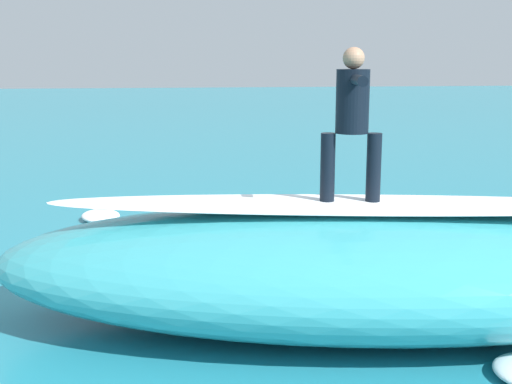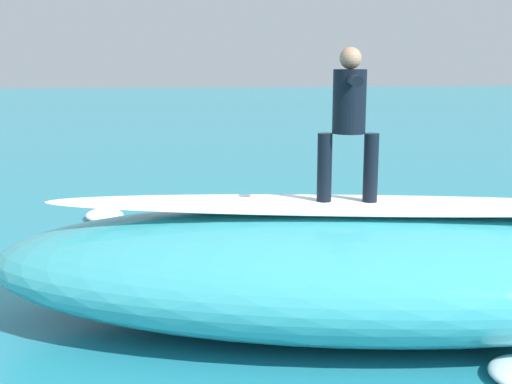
{
  "view_description": "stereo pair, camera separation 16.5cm",
  "coord_description": "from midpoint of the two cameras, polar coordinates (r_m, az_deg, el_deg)",
  "views": [
    {
      "loc": [
        1.52,
        9.32,
        2.89
      ],
      "look_at": [
        0.26,
        0.57,
        1.13
      ],
      "focal_mm": 47.01,
      "sensor_mm": 36.0,
      "label": 1
    },
    {
      "loc": [
        1.36,
        9.34,
        2.89
      ],
      "look_at": [
        0.26,
        0.57,
        1.13
      ],
      "focal_mm": 47.01,
      "sensor_mm": 36.0,
      "label": 2
    }
  ],
  "objects": [
    {
      "name": "ground_plane",
      "position": [
        9.87,
        1.59,
        -5.77
      ],
      "size": [
        120.0,
        120.0,
        0.0
      ],
      "primitive_type": "plane",
      "color": "teal"
    },
    {
      "name": "surfer_paddling",
      "position": [
        10.97,
        -4.77,
        -2.98
      ],
      "size": [
        0.77,
        1.58,
        0.29
      ],
      "rotation": [
        0.0,
        0.0,
        -1.93
      ],
      "color": "black",
      "rests_on": "surfboard_paddling"
    },
    {
      "name": "wave_foam_lip",
      "position": [
        7.21,
        9.08,
        -1.11
      ],
      "size": [
        6.81,
        2.19,
        0.08
      ],
      "primitive_type": "ellipsoid",
      "rotation": [
        0.0,
        0.0,
        -0.18
      ],
      "color": "white",
      "rests_on": "wave_crest"
    },
    {
      "name": "foam_patch_mid",
      "position": [
        12.54,
        -12.41,
        -1.94
      ],
      "size": [
        0.84,
        1.05,
        0.17
      ],
      "primitive_type": "ellipsoid",
      "rotation": [
        0.0,
        0.0,
        1.75
      ],
      "color": "white",
      "rests_on": "ground_plane"
    },
    {
      "name": "wave_crest",
      "position": [
        7.39,
        8.91,
        -6.44
      ],
      "size": [
        8.31,
        4.28,
        1.32
      ],
      "primitive_type": "ellipsoid",
      "rotation": [
        0.0,
        0.0,
        -0.18
      ],
      "color": "teal",
      "rests_on": "ground_plane"
    },
    {
      "name": "surfboard_riding",
      "position": [
        7.2,
        8.37,
        -1.11
      ],
      "size": [
        1.91,
        0.81,
        0.08
      ],
      "primitive_type": "ellipsoid",
      "rotation": [
        0.0,
        0.0,
        -0.17
      ],
      "color": "#EAE5C6",
      "rests_on": "wave_crest"
    },
    {
      "name": "surfboard_paddling",
      "position": [
        11.12,
        -4.56,
        -3.64
      ],
      "size": [
        1.21,
        2.16,
        0.07
      ],
      "primitive_type": "ellipsoid",
      "rotation": [
        0.0,
        0.0,
        -1.93
      ],
      "color": "#33B2D1",
      "rests_on": "ground_plane"
    },
    {
      "name": "surfer_riding",
      "position": [
        7.06,
        8.59,
        6.65
      ],
      "size": [
        0.63,
        1.52,
        1.61
      ],
      "rotation": [
        0.0,
        0.0,
        -0.17
      ],
      "color": "black",
      "rests_on": "surfboard_riding"
    }
  ]
}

